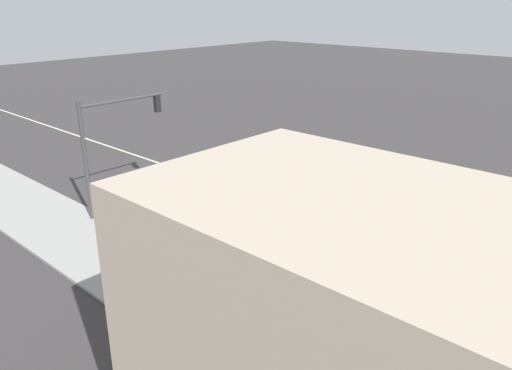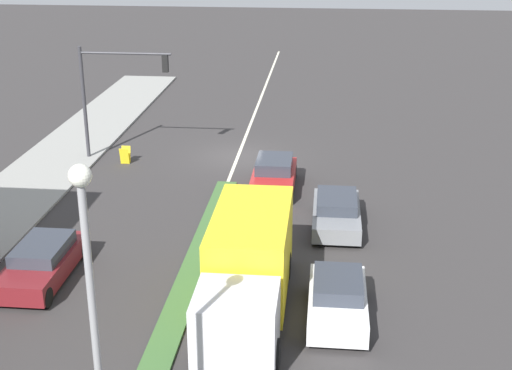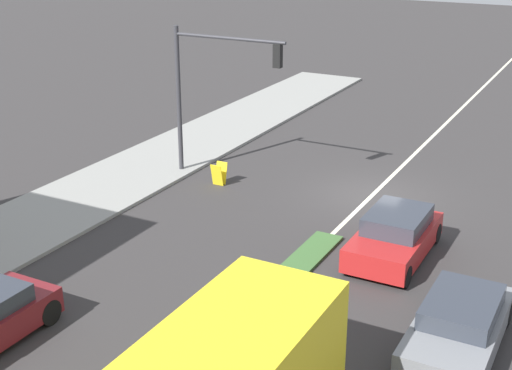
{
  "view_description": "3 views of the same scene",
  "coord_description": "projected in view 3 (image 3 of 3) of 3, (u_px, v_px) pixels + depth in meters",
  "views": [
    {
      "loc": [
        18.33,
        21.28,
        9.9
      ],
      "look_at": [
        1.49,
        6.05,
        1.36
      ],
      "focal_mm": 35.0,
      "sensor_mm": 36.0,
      "label": 1
    },
    {
      "loc": [
        -4.43,
        34.61,
        11.73
      ],
      "look_at": [
        -1.75,
        8.07,
        1.55
      ],
      "focal_mm": 50.0,
      "sensor_mm": 36.0,
      "label": 2
    },
    {
      "loc": [
        -7.56,
        23.2,
        9.56
      ],
      "look_at": [
        1.98,
        5.27,
        1.82
      ],
      "focal_mm": 50.0,
      "sensor_mm": 36.0,
      "label": 3
    }
  ],
  "objects": [
    {
      "name": "lane_marking_center",
      "position": [
        372.0,
        195.0,
        25.86
      ],
      "size": [
        0.16,
        60.0,
        0.01
      ],
      "primitive_type": "cube",
      "color": "beige",
      "rests_on": "ground"
    },
    {
      "name": "traffic_signal_main",
      "position": [
        210.0,
        78.0,
        26.26
      ],
      "size": [
        4.59,
        0.34,
        5.6
      ],
      "color": "#333338",
      "rests_on": "sidewalk_right"
    },
    {
      "name": "warning_aframe_sign",
      "position": [
        219.0,
        174.0,
        26.74
      ],
      "size": [
        0.45,
        0.53,
        0.84
      ],
      "color": "yellow",
      "rests_on": "ground"
    },
    {
      "name": "hatchback_red",
      "position": [
        395.0,
        236.0,
        21.03
      ],
      "size": [
        1.9,
        4.0,
        1.39
      ],
      "color": "#AD1E1E",
      "rests_on": "ground"
    },
    {
      "name": "suv_grey",
      "position": [
        459.0,
        325.0,
        16.57
      ],
      "size": [
        1.87,
        4.24,
        1.24
      ],
      "color": "slate",
      "rests_on": "ground"
    }
  ]
}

